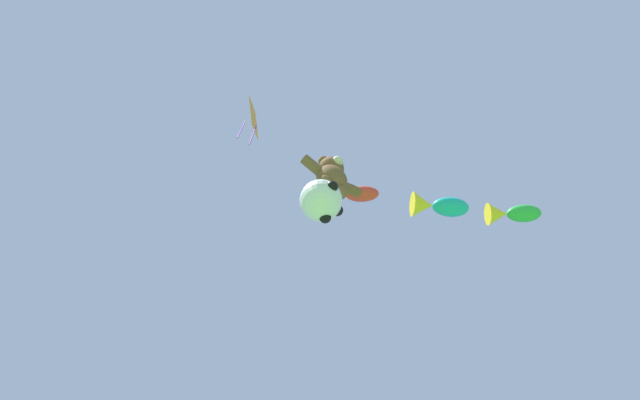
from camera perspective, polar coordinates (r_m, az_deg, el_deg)
teddy_bear_kite at (r=12.61m, az=1.35°, el=2.71°), size 1.78×0.78×1.80m
soccer_ball_kite at (r=10.86m, az=0.16°, el=-0.09°), size 1.03×1.03×0.95m
fish_kite_crimson at (r=15.03m, az=3.36°, el=0.64°), size 1.59×1.36×0.61m
fish_kite_teal at (r=14.51m, az=13.17°, el=-0.67°), size 1.73×1.35×0.72m
fish_kite_emerald at (r=16.47m, az=20.95°, el=-1.48°), size 1.71×1.46×0.70m
diamond_kite at (r=14.94m, az=-7.71°, el=9.02°), size 0.90×1.00×3.26m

